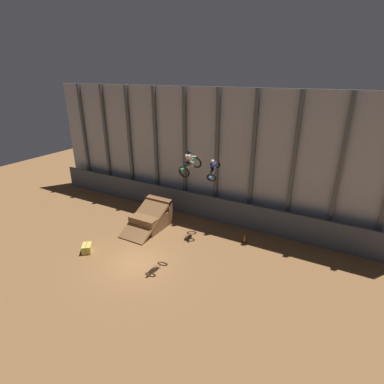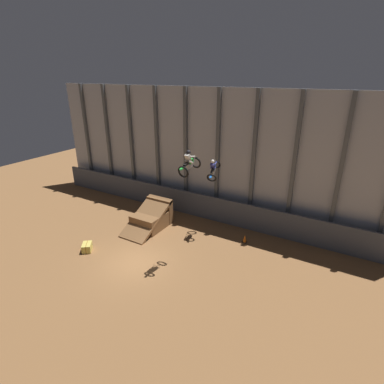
# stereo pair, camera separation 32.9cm
# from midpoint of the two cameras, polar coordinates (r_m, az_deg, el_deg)

# --- Properties ---
(ground_plane) EXTENTS (60.00, 60.00, 0.00)m
(ground_plane) POSITION_cam_midpoint_polar(r_m,az_deg,el_deg) (20.71, -10.34, -13.14)
(ground_plane) COLOR brown
(arena_back_wall) EXTENTS (32.00, 0.40, 10.76)m
(arena_back_wall) POSITION_cam_midpoint_polar(r_m,az_deg,el_deg) (25.47, 2.31, 7.30)
(arena_back_wall) COLOR #A3A8B2
(arena_back_wall) RESTS_ON ground_plane
(lower_barrier) EXTENTS (31.36, 0.20, 2.12)m
(lower_barrier) POSITION_cam_midpoint_polar(r_m,az_deg,el_deg) (26.08, 1.15, -2.40)
(lower_barrier) COLOR #474C56
(lower_barrier) RESTS_ON ground_plane
(dirt_ramp) EXTENTS (2.33, 4.19, 2.23)m
(dirt_ramp) POSITION_cam_midpoint_polar(r_m,az_deg,el_deg) (24.69, -7.19, -4.81)
(dirt_ramp) COLOR brown
(dirt_ramp) RESTS_ON ground_plane
(rider_bike_left_air) EXTENTS (1.07, 1.89, 1.69)m
(rider_bike_left_air) POSITION_cam_midpoint_polar(r_m,az_deg,el_deg) (21.95, 4.53, 4.41)
(rider_bike_left_air) COLOR black
(rider_bike_right_air) EXTENTS (0.79, 1.83, 1.56)m
(rider_bike_right_air) POSITION_cam_midpoint_polar(r_m,az_deg,el_deg) (17.79, -0.01, 5.42)
(rider_bike_right_air) COLOR black
(traffic_cone_near_ramp) EXTENTS (0.36, 0.36, 0.58)m
(traffic_cone_near_ramp) POSITION_cam_midpoint_polar(r_m,az_deg,el_deg) (22.84, 10.43, -8.73)
(traffic_cone_near_ramp) COLOR black
(traffic_cone_near_ramp) RESTS_ON ground_plane
(hay_bale_trackside) EXTENTS (1.03, 1.08, 0.57)m
(hay_bale_trackside) POSITION_cam_midpoint_polar(r_m,az_deg,el_deg) (22.66, -18.96, -9.93)
(hay_bale_trackside) COLOR #CCB751
(hay_bale_trackside) RESTS_ON ground_plane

